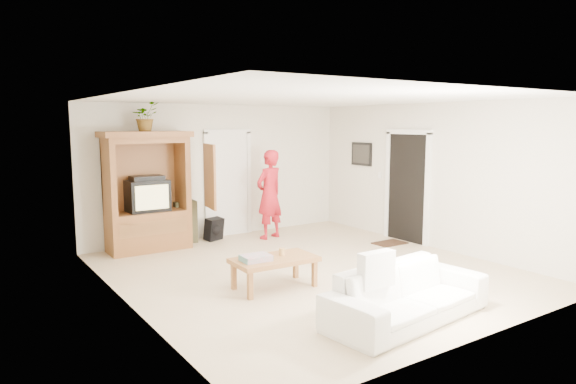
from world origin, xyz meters
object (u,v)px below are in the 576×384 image
sofa (407,294)px  armoire (149,199)px  man (269,194)px  coffee_table (274,262)px

sofa → armoire: bearing=99.0°
armoire → man: armoire is taller
coffee_table → sofa: bearing=-68.4°
armoire → coffee_table: armoire is taller
coffee_table → man: bearing=61.5°
man → coffee_table: 3.12m
sofa → man: bearing=72.0°
armoire → man: (2.25, -0.40, -0.04)m
armoire → sofa: bearing=-74.8°
armoire → coffee_table: bearing=-77.4°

